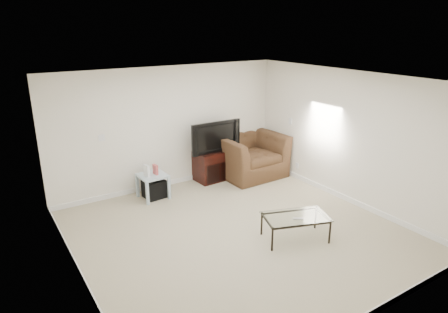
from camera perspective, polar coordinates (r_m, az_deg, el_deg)
floor at (r=6.72m, az=1.98°, el=-10.80°), size 5.00×5.00×0.00m
ceiling at (r=5.91m, az=2.25°, el=10.84°), size 5.00×5.00×0.00m
wall_back at (r=8.29m, az=-7.81°, el=4.10°), size 5.00×0.02×2.50m
wall_left at (r=5.29m, az=-20.88°, el=-5.45°), size 0.02×5.00×2.50m
wall_right at (r=7.84m, az=17.31°, el=2.59°), size 0.02×5.00×2.50m
plate_back at (r=7.82m, az=-17.08°, el=2.56°), size 0.12×0.02×0.12m
plate_right_switch at (r=8.91m, az=9.45°, el=5.02°), size 0.02×0.09×0.13m
plate_right_outlet at (r=8.96m, az=10.41°, el=-1.29°), size 0.02×0.08×0.12m
tv_stand at (r=8.78m, az=-1.61°, el=-1.21°), size 0.82×0.59×0.66m
dvd_player at (r=8.67m, az=-1.46°, el=0.08°), size 0.42×0.31×0.06m
television at (r=8.55m, az=-1.53°, el=2.94°), size 1.09×0.23×0.68m
side_table at (r=7.98m, az=-10.10°, el=-4.20°), size 0.54×0.54×0.49m
subwoofer at (r=8.04m, az=-9.94°, el=-4.58°), size 0.41×0.41×0.38m
game_console at (r=7.79m, az=-10.99°, el=-2.01°), size 0.08×0.17×0.23m
game_case at (r=7.87m, az=-9.78°, el=-1.84°), size 0.06×0.15×0.19m
recliner at (r=8.94m, az=3.72°, el=1.13°), size 1.45×0.96×1.25m
coffee_table at (r=6.54m, az=10.12°, el=-9.97°), size 1.15×0.88×0.40m
remote at (r=6.36m, az=10.55°, el=-8.71°), size 0.16×0.12×0.02m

